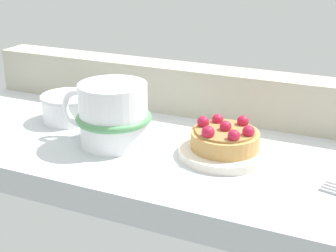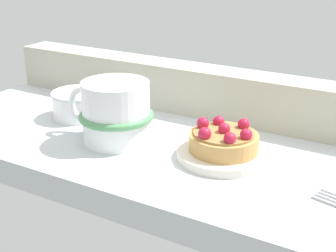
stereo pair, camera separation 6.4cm
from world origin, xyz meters
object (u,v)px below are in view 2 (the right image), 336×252
at_px(sugar_bowl, 78,103).
at_px(coffee_mug, 115,112).
at_px(raspberry_tart, 224,140).
at_px(dessert_plate, 223,154).

bearing_deg(sugar_bowl, coffee_mug, -24.27).
xyz_separation_m(coffee_mug, sugar_bowl, (-0.11, 0.05, -0.02)).
height_order(raspberry_tart, sugar_bowl, raspberry_tart).
bearing_deg(sugar_bowl, dessert_plate, -5.45).
height_order(dessert_plate, raspberry_tart, raspberry_tart).
xyz_separation_m(raspberry_tart, sugar_bowl, (-0.26, 0.03, -0.00)).
distance_m(raspberry_tart, sugar_bowl, 0.26).
bearing_deg(coffee_mug, dessert_plate, 8.93).
bearing_deg(dessert_plate, coffee_mug, -171.07).
height_order(coffee_mug, sugar_bowl, coffee_mug).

